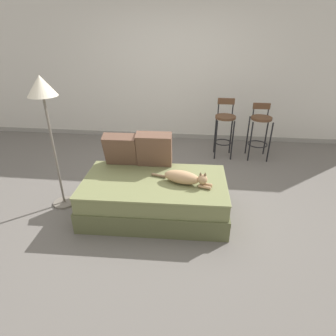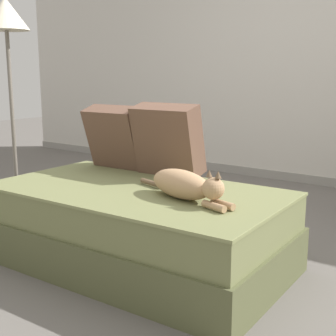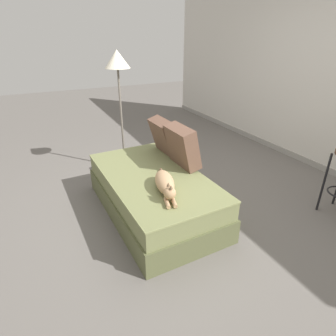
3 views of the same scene
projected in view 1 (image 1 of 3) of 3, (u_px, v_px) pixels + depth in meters
name	position (u px, v px, depth m)	size (l,w,h in m)	color
ground_plane	(159.00, 195.00, 3.85)	(16.00, 16.00, 0.00)	#66605B
wall_back_panel	(175.00, 71.00, 5.24)	(8.00, 0.10, 2.60)	silver
wall_baseboard_trim	(174.00, 135.00, 5.77)	(8.00, 0.02, 0.09)	gray
couch	(155.00, 197.00, 3.39)	(1.74, 1.00, 0.46)	brown
throw_pillow_corner	(121.00, 149.00, 3.55)	(0.42, 0.27, 0.43)	brown
throw_pillow_middle	(154.00, 149.00, 3.52)	(0.44, 0.26, 0.46)	brown
cat	(184.00, 178.00, 3.19)	(0.72, 0.29, 0.19)	tan
bar_stool_near_window	(225.00, 124.00, 4.74)	(0.34, 0.34, 0.99)	black
bar_stool_by_doorway	(260.00, 126.00, 4.69)	(0.34, 0.34, 0.93)	black
floor_lamp	(44.00, 99.00, 3.05)	(0.32, 0.32, 1.62)	slate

